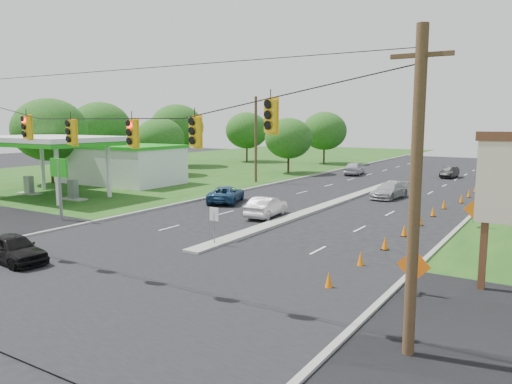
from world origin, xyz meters
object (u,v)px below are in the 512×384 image
Objects in this scene: gas_station at (111,160)px; white_sedan at (266,207)px; black_sedan at (13,249)px; blue_pickup at (226,194)px.

gas_station is 4.66× the size of white_sedan.
black_sedan is 16.34m from white_sedan.
blue_pickup is (-1.69, 19.23, -0.02)m from black_sedan.
gas_station reaches higher than black_sedan.
gas_station reaches higher than blue_pickup.
gas_station reaches higher than white_sedan.
black_sedan is 19.31m from blue_pickup.
black_sedan is 0.95× the size of white_sedan.
black_sedan reaches higher than blue_pickup.
white_sedan reaches higher than black_sedan.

